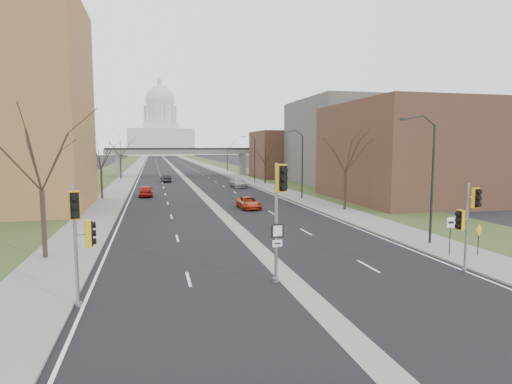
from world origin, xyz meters
name	(u,v)px	position (x,y,z in m)	size (l,w,h in m)	color
ground	(295,284)	(0.00, 0.00, 0.00)	(700.00, 700.00, 0.00)	black
road_surface	(170,164)	(0.00, 150.00, 0.01)	(20.00, 600.00, 0.01)	black
median_strip	(170,164)	(0.00, 150.00, 0.00)	(1.20, 600.00, 0.02)	gray
sidewalk_right	(201,164)	(12.00, 150.00, 0.06)	(4.00, 600.00, 0.12)	gray
sidewalk_left	(138,164)	(-12.00, 150.00, 0.06)	(4.00, 600.00, 0.12)	gray
grass_verge_right	(216,163)	(18.00, 150.00, 0.05)	(8.00, 600.00, 0.10)	#253B1B
grass_verge_left	(122,164)	(-18.00, 150.00, 0.05)	(8.00, 600.00, 0.10)	#253B1B
commercial_block_near	(406,152)	(24.00, 28.00, 6.00)	(16.00, 20.00, 12.00)	#513725
commercial_block_mid	(350,142)	(28.00, 52.00, 7.50)	(18.00, 22.00, 15.00)	#635F5A
commercial_block_far	(287,155)	(22.00, 70.00, 5.00)	(14.00, 14.00, 10.00)	#513725
pedestrian_bridge	(182,155)	(0.00, 80.00, 4.84)	(34.00, 3.00, 6.45)	slate
capitol	(161,131)	(0.00, 320.00, 18.60)	(48.00, 42.00, 55.75)	beige
streetlight_near	(423,143)	(10.99, 6.00, 6.95)	(2.61, 0.20, 8.70)	black
streetlight_mid	(296,145)	(10.99, 32.00, 6.95)	(2.61, 0.20, 8.70)	black
streetlight_far	(250,145)	(10.99, 58.00, 6.95)	(2.61, 0.20, 8.70)	black
tree_left_a	(40,148)	(-13.00, 8.00, 6.64)	(7.20, 7.20, 9.40)	#382B21
tree_left_b	(100,150)	(-13.00, 38.00, 6.23)	(6.75, 6.75, 8.81)	#382B21
tree_left_c	(120,145)	(-13.00, 72.00, 7.04)	(7.65, 7.65, 9.99)	#382B21
tree_right_a	(346,147)	(13.00, 22.00, 6.64)	(7.20, 7.20, 9.40)	#382B21
tree_right_b	(265,152)	(13.00, 55.00, 5.82)	(6.30, 6.30, 8.22)	#382B21
tree_right_c	(227,145)	(13.00, 95.00, 7.04)	(7.65, 7.65, 9.99)	#382B21
signal_pole_left	(80,228)	(-9.57, -0.80, 3.39)	(0.87, 1.08, 5.18)	gray
signal_pole_median	(279,201)	(-0.74, 0.26, 4.12)	(0.71, 0.98, 5.91)	gray
signal_pole_right	(468,215)	(9.42, -0.29, 3.14)	(0.95, 0.82, 4.80)	gray
speed_limit_sign	(450,229)	(10.79, 2.71, 1.74)	(0.51, 0.06, 2.36)	black
warning_sign	(479,235)	(12.48, 2.31, 1.38)	(0.71, 0.34, 1.95)	black
car_left_near	(146,191)	(-7.60, 39.95, 0.78)	(1.84, 4.58, 1.56)	maroon
car_left_far	(166,179)	(-4.28, 63.43, 0.69)	(1.45, 4.16, 1.37)	black
car_right_near	(249,203)	(3.43, 25.67, 0.64)	(2.13, 4.62, 1.29)	#A32F11
car_right_mid	(238,183)	(7.04, 49.66, 0.76)	(2.14, 5.27, 1.53)	gray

